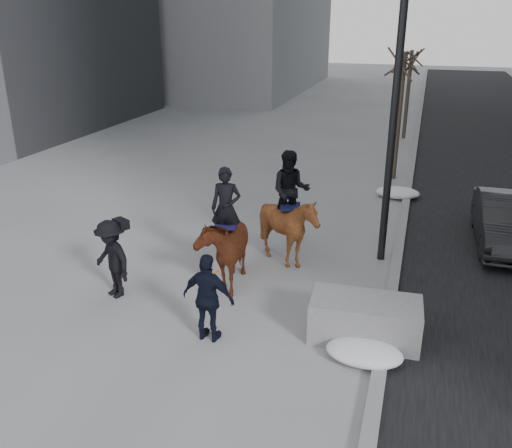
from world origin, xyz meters
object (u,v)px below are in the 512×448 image
(mounted_left, at_px, (225,242))
(mounted_right, at_px, (289,221))
(planter, at_px, (365,319))
(car_near, at_px, (506,222))

(mounted_left, bearing_deg, mounted_right, 51.42)
(planter, xyz_separation_m, mounted_right, (-2.20, 2.80, 0.73))
(planter, relative_size, mounted_left, 0.76)
(car_near, distance_m, mounted_right, 5.96)
(car_near, xyz_separation_m, mounted_left, (-6.36, -4.23, 0.34))
(planter, height_order, mounted_right, mounted_right)
(mounted_right, bearing_deg, mounted_left, -128.58)
(car_near, xyz_separation_m, mounted_right, (-5.23, -2.81, 0.47))
(planter, bearing_deg, car_near, 61.62)
(mounted_left, bearing_deg, car_near, 33.60)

